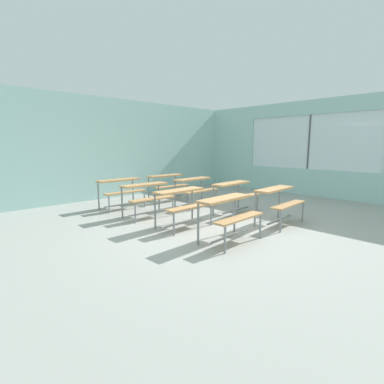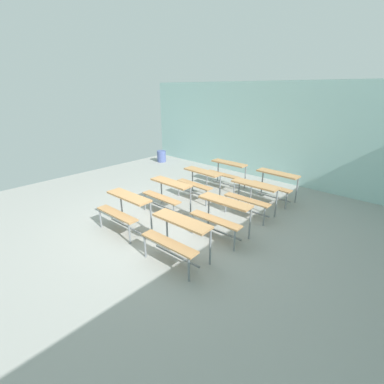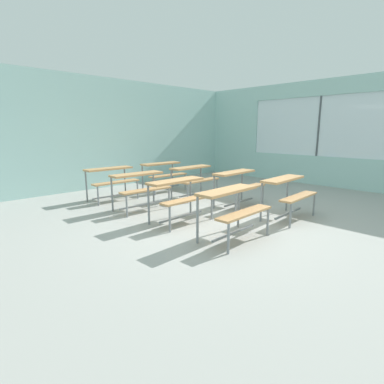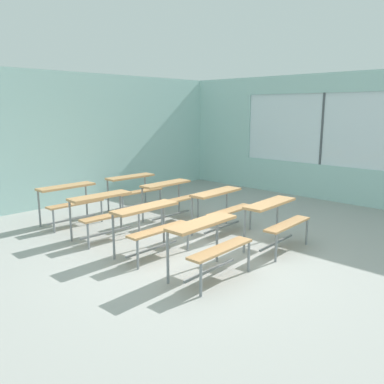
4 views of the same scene
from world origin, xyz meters
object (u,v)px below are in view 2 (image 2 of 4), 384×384
(desk_bench_r0c1, at_px, (177,231))
(desk_bench_r2c0, at_px, (200,178))
(desk_bench_r0c0, at_px, (125,205))
(desk_bench_r1c1, at_px, (222,210))
(trash_bin, at_px, (161,156))
(desk_bench_r2c1, at_px, (252,192))
(desk_bench_r3c0, at_px, (227,169))
(desk_bench_r1c0, at_px, (168,190))
(desk_bench_r3c1, at_px, (275,180))

(desk_bench_r0c1, bearing_deg, desk_bench_r2c0, 120.60)
(desk_bench_r0c0, height_order, desk_bench_r1c1, same)
(desk_bench_r2c0, bearing_deg, trash_bin, 154.40)
(desk_bench_r1c1, relative_size, desk_bench_r2c1, 1.01)
(desk_bench_r1c1, xyz_separation_m, desk_bench_r3c0, (-1.61, 2.42, 0.00))
(desk_bench_r2c0, relative_size, trash_bin, 2.50)
(desk_bench_r2c0, distance_m, trash_bin, 4.09)
(desk_bench_r3c0, bearing_deg, desk_bench_r1c1, -55.97)
(desk_bench_r0c1, xyz_separation_m, desk_bench_r2c1, (-0.02, 2.43, 0.00))
(desk_bench_r0c0, xyz_separation_m, trash_bin, (-3.65, 4.21, -0.34))
(desk_bench_r1c0, distance_m, desk_bench_r3c0, 2.37)
(desk_bench_r2c1, bearing_deg, desk_bench_r3c1, 89.30)
(desk_bench_r0c0, height_order, desk_bench_r3c1, same)
(desk_bench_r0c0, bearing_deg, desk_bench_r0c1, -3.24)
(desk_bench_r1c1, distance_m, desk_bench_r3c1, 2.42)
(desk_bench_r3c1, bearing_deg, desk_bench_r2c1, -87.86)
(desk_bench_r1c1, distance_m, desk_bench_r2c0, 2.04)
(desk_bench_r3c1, bearing_deg, desk_bench_r2c0, -140.38)
(desk_bench_r2c1, xyz_separation_m, desk_bench_r3c0, (-1.53, 1.16, 0.00))
(desk_bench_r0c1, relative_size, desk_bench_r1c1, 1.01)
(desk_bench_r3c0, bearing_deg, desk_bench_r0c0, -89.68)
(desk_bench_r2c1, xyz_separation_m, trash_bin, (-5.19, 1.82, -0.34))
(desk_bench_r2c0, distance_m, desk_bench_r2c1, 1.56)
(desk_bench_r3c0, xyz_separation_m, trash_bin, (-3.66, 0.66, -0.34))
(desk_bench_r1c1, xyz_separation_m, trash_bin, (-5.27, 3.08, -0.34))
(desk_bench_r2c0, relative_size, desk_bench_r2c1, 1.01)
(desk_bench_r1c1, relative_size, trash_bin, 2.51)
(desk_bench_r0c0, distance_m, desk_bench_r3c0, 3.55)
(desk_bench_r1c1, bearing_deg, desk_bench_r2c1, 91.02)
(desk_bench_r2c1, distance_m, trash_bin, 5.51)
(desk_bench_r3c0, distance_m, trash_bin, 3.74)
(trash_bin, bearing_deg, desk_bench_r1c0, -39.64)
(desk_bench_r0c1, relative_size, desk_bench_r3c1, 1.01)
(desk_bench_r1c1, bearing_deg, desk_bench_r3c0, 121.36)
(desk_bench_r3c1, bearing_deg, desk_bench_r0c1, -87.59)
(desk_bench_r0c0, xyz_separation_m, desk_bench_r2c0, (-0.02, 2.36, 0.00))
(desk_bench_r2c1, bearing_deg, desk_bench_r3c0, 142.28)
(desk_bench_r0c1, distance_m, desk_bench_r3c1, 3.59)
(desk_bench_r1c0, height_order, desk_bench_r3c0, same)
(desk_bench_r0c1, height_order, desk_bench_r1c0, same)
(desk_bench_r0c1, distance_m, desk_bench_r3c0, 3.90)
(desk_bench_r0c1, relative_size, desk_bench_r1c0, 1.02)
(desk_bench_r1c1, bearing_deg, desk_bench_r1c0, 176.15)
(desk_bench_r0c0, height_order, desk_bench_r0c1, same)
(desk_bench_r0c1, bearing_deg, desk_bench_r3c0, 110.57)
(desk_bench_r1c1, distance_m, desk_bench_r3c0, 2.90)
(desk_bench_r0c0, height_order, desk_bench_r2c0, same)
(desk_bench_r0c1, xyz_separation_m, desk_bench_r1c0, (-1.55, 1.21, 0.00))
(desk_bench_r1c0, relative_size, desk_bench_r3c1, 0.99)
(desk_bench_r1c1, xyz_separation_m, desk_bench_r2c1, (-0.07, 1.26, 0.00))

